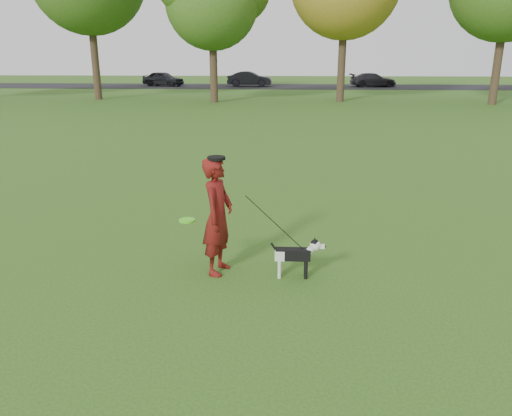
# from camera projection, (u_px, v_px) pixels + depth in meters

# --- Properties ---
(ground) EXTENTS (120.00, 120.00, 0.00)m
(ground) POSITION_uv_depth(u_px,v_px,m) (256.00, 280.00, 7.09)
(ground) COLOR #285116
(ground) RESTS_ON ground
(road) EXTENTS (120.00, 7.00, 0.02)m
(road) POSITION_uv_depth(u_px,v_px,m) (279.00, 87.00, 45.18)
(road) COLOR black
(road) RESTS_ON ground
(man) EXTENTS (0.54, 0.70, 1.72)m
(man) POSITION_uv_depth(u_px,v_px,m) (218.00, 216.00, 7.13)
(man) COLOR #550C0C
(man) RESTS_ON ground
(dog) EXTENTS (0.79, 0.16, 0.60)m
(dog) POSITION_uv_depth(u_px,v_px,m) (297.00, 253.00, 7.09)
(dog) COLOR black
(dog) RESTS_ON ground
(car_left) EXTENTS (4.10, 2.65, 1.30)m
(car_left) POSITION_uv_depth(u_px,v_px,m) (163.00, 79.00, 45.51)
(car_left) COLOR black
(car_left) RESTS_ON road
(car_mid) EXTENTS (4.00, 1.50, 1.30)m
(car_mid) POSITION_uv_depth(u_px,v_px,m) (250.00, 79.00, 45.11)
(car_mid) COLOR black
(car_mid) RESTS_ON road
(car_right) EXTENTS (4.22, 2.00, 1.19)m
(car_right) POSITION_uv_depth(u_px,v_px,m) (373.00, 80.00, 44.57)
(car_right) COLOR black
(car_right) RESTS_ON road
(man_held_items) EXTENTS (1.80, 0.34, 1.33)m
(man_held_items) POSITION_uv_depth(u_px,v_px,m) (271.00, 221.00, 7.01)
(man_held_items) COLOR #4FE21C
(man_held_items) RESTS_ON ground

